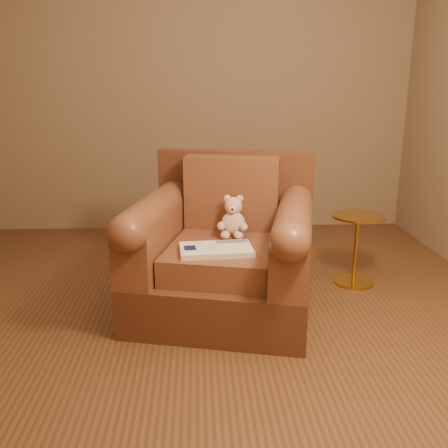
{
  "coord_description": "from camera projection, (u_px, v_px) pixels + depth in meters",
  "views": [
    {
      "loc": [
        -0.04,
        -2.86,
        1.41
      ],
      "look_at": [
        0.12,
        0.02,
        0.59
      ],
      "focal_mm": 40.0,
      "sensor_mm": 36.0,
      "label": 1
    }
  ],
  "objects": [
    {
      "name": "floor",
      "position": [
        205.0,
        315.0,
        3.14
      ],
      "size": [
        4.0,
        4.0,
        0.0
      ],
      "primitive_type": "plane",
      "color": "brown",
      "rests_on": "ground"
    },
    {
      "name": "room",
      "position": [
        202.0,
        23.0,
        2.66
      ],
      "size": [
        4.02,
        4.02,
        2.71
      ],
      "color": "#846C51",
      "rests_on": "ground"
    },
    {
      "name": "armchair",
      "position": [
        225.0,
        252.0,
        3.16
      ],
      "size": [
        1.27,
        1.24,
        0.96
      ],
      "rotation": [
        0.0,
        0.0,
        -0.23
      ],
      "color": "#542D1C",
      "rests_on": "floor"
    },
    {
      "name": "teddy_bear",
      "position": [
        233.0,
        220.0,
        3.18
      ],
      "size": [
        0.19,
        0.22,
        0.27
      ],
      "rotation": [
        0.0,
        0.0,
        -0.16
      ],
      "color": "beige",
      "rests_on": "armchair"
    },
    {
      "name": "guidebook",
      "position": [
        216.0,
        250.0,
        2.89
      ],
      "size": [
        0.43,
        0.28,
        0.03
      ],
      "rotation": [
        0.0,
        0.0,
        0.07
      ],
      "color": "beige",
      "rests_on": "armchair"
    },
    {
      "name": "side_table",
      "position": [
        356.0,
        247.0,
        3.56
      ],
      "size": [
        0.37,
        0.37,
        0.51
      ],
      "color": "gold",
      "rests_on": "floor"
    }
  ]
}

